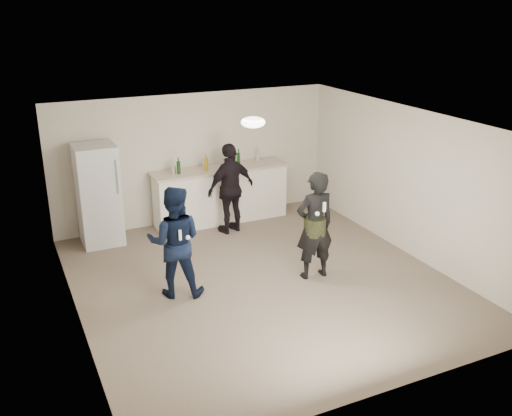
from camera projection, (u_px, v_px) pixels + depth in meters
name	position (u px, v px, depth m)	size (l,w,h in m)	color
floor	(261.00, 281.00, 8.90)	(6.00, 6.00, 0.00)	#6B5B4C
ceiling	(262.00, 123.00, 8.04)	(6.00, 6.00, 0.00)	silver
wall_back	(195.00, 158.00, 11.02)	(6.00, 6.00, 0.00)	beige
wall_front	(387.00, 295.00, 5.92)	(6.00, 6.00, 0.00)	beige
wall_left	(70.00, 237.00, 7.37)	(6.00, 6.00, 0.00)	beige
wall_right	(409.00, 182.00, 9.56)	(6.00, 6.00, 0.00)	beige
counter	(221.00, 196.00, 11.14)	(2.60, 0.56, 1.05)	white
counter_top	(220.00, 169.00, 10.96)	(2.68, 0.64, 0.04)	beige
fridge	(98.00, 195.00, 10.02)	(0.70, 0.70, 1.80)	silver
fridge_handle	(117.00, 177.00, 9.68)	(0.02, 0.02, 0.60)	#B7B6BB
ceiling_dome	(253.00, 122.00, 8.31)	(0.36, 0.36, 0.16)	white
shaker	(173.00, 170.00, 10.52)	(0.08, 0.08, 0.17)	silver
man	(175.00, 242.00, 8.24)	(0.81, 0.63, 1.68)	#102044
woman	(315.00, 226.00, 8.76)	(0.63, 0.41, 1.73)	black
camo_shorts	(315.00, 226.00, 8.77)	(0.34, 0.34, 0.28)	#343A1A
spectator	(231.00, 188.00, 10.53)	(1.00, 0.42, 1.70)	black
remote_man	(180.00, 235.00, 7.93)	(0.04, 0.04, 0.15)	white
nunchuk_man	(188.00, 237.00, 8.03)	(0.07, 0.07, 0.07)	white
remote_woman	(324.00, 207.00, 8.42)	(0.04, 0.04, 0.15)	white
nunchuk_woman	(317.00, 214.00, 8.44)	(0.07, 0.07, 0.07)	white
bottle_cluster	(218.00, 163.00, 10.87)	(1.78, 0.30, 0.28)	#B7BDC2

